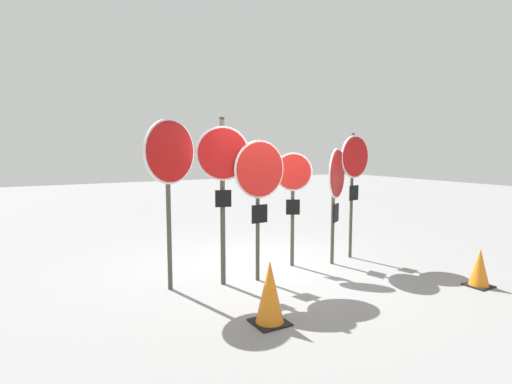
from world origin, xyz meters
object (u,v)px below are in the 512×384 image
Objects in this scene: stop_sign_0 at (170,165)px; traffic_cone_1 at (270,292)px; stop_sign_2 at (259,179)px; stop_sign_1 at (223,171)px; stop_sign_5 at (354,167)px; stop_sign_3 at (293,185)px; traffic_cone_0 at (480,268)px; stop_sign_4 at (336,181)px.

stop_sign_0 is 2.31m from traffic_cone_1.
stop_sign_1 is at bearing 165.35° from stop_sign_2.
stop_sign_1 reaches higher than stop_sign_5.
stop_sign_1 is 2.03m from traffic_cone_1.
stop_sign_1 is (0.75, -0.17, -0.09)m from stop_sign_0.
traffic_cone_1 is at bearing -79.28° from stop_sign_1.
stop_sign_3 reaches higher than traffic_cone_0.
stop_sign_5 is (2.22, 0.29, 0.13)m from stop_sign_2.
traffic_cone_0 is at bearing -21.72° from stop_sign_3.
stop_sign_3 is 2.62× the size of traffic_cone_1.
stop_sign_2 is (1.31, -0.29, -0.23)m from stop_sign_0.
stop_sign_4 is (2.96, -0.16, -0.34)m from stop_sign_0.
stop_sign_4 is 2.58m from traffic_cone_0.
stop_sign_5 is 2.65m from traffic_cone_0.
stop_sign_0 is at bearing -178.45° from stop_sign_1.
stop_sign_3 is 3.15m from traffic_cone_0.
stop_sign_0 is 2.99m from stop_sign_4.
traffic_cone_1 is at bearing 172.23° from traffic_cone_0.
traffic_cone_0 is at bearing -37.12° from stop_sign_2.
stop_sign_5 reaches higher than traffic_cone_1.
stop_sign_1 is 3.30× the size of traffic_cone_1.
traffic_cone_1 is (-2.31, -1.52, -1.12)m from stop_sign_4.
traffic_cone_0 is (3.33, -1.97, -1.46)m from stop_sign_1.
stop_sign_2 is 1.00m from stop_sign_3.
stop_sign_3 is 0.85× the size of stop_sign_5.
stop_sign_0 is at bearing -148.34° from stop_sign_3.
stop_sign_3 is 0.79m from stop_sign_4.
stop_sign_4 reaches higher than traffic_cone_1.
stop_sign_0 is 2.25m from stop_sign_3.
stop_sign_5 is 3.08× the size of traffic_cone_1.
stop_sign_2 is at bearing 146.18° from traffic_cone_0.
traffic_cone_1 is at bearing -118.85° from stop_sign_2.
stop_sign_2 is at bearing 3.16° from stop_sign_1.
stop_sign_3 is at bearing 127.30° from stop_sign_4.
stop_sign_2 is 2.24m from stop_sign_5.
stop_sign_0 is 3.25× the size of traffic_cone_1.
stop_sign_5 is 4.10× the size of traffic_cone_0.
stop_sign_4 is at bearing 119.39° from traffic_cone_0.
stop_sign_3 is at bearing 165.13° from stop_sign_5.
stop_sign_2 is 1.10× the size of stop_sign_3.
stop_sign_3 is 1.35m from stop_sign_5.
stop_sign_1 is 2.79m from stop_sign_5.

